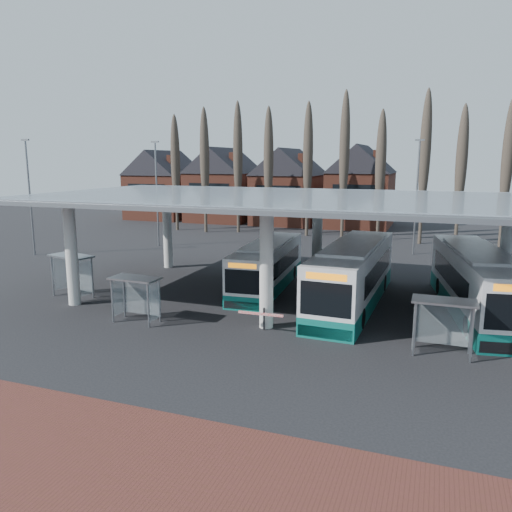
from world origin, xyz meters
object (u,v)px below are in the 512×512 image
(bus_3, at_px, (476,283))
(shelter_0, at_px, (73,266))
(bus_1, at_px, (268,266))
(bus_2, at_px, (353,276))
(shelter_1, at_px, (137,289))
(shelter_2, at_px, (443,314))

(bus_3, xyz_separation_m, shelter_0, (-23.32, -4.91, 0.22))
(bus_1, relative_size, bus_2, 0.85)
(bus_2, bearing_deg, shelter_1, -142.93)
(bus_3, xyz_separation_m, shelter_2, (-1.75, -7.08, 0.11))
(bus_3, height_order, shelter_2, bus_3)
(bus_1, height_order, shelter_0, bus_1)
(bus_1, bearing_deg, bus_3, -9.93)
(bus_3, bearing_deg, shelter_2, -113.58)
(bus_2, height_order, bus_3, bus_2)
(shelter_0, bearing_deg, bus_2, 28.76)
(shelter_1, height_order, shelter_2, shelter_2)
(bus_2, relative_size, bus_3, 1.00)
(bus_3, distance_m, shelter_2, 7.30)
(bus_1, distance_m, bus_2, 6.28)
(bus_3, bearing_deg, bus_2, 175.73)
(shelter_2, bearing_deg, bus_3, 76.10)
(bus_2, xyz_separation_m, shelter_1, (-10.13, -7.16, 0.03))
(bus_1, height_order, bus_2, bus_2)
(shelter_1, bearing_deg, bus_1, 67.17)
(bus_1, height_order, bus_3, bus_3)
(bus_3, bearing_deg, shelter_0, -177.84)
(shelter_0, bearing_deg, shelter_2, 8.60)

